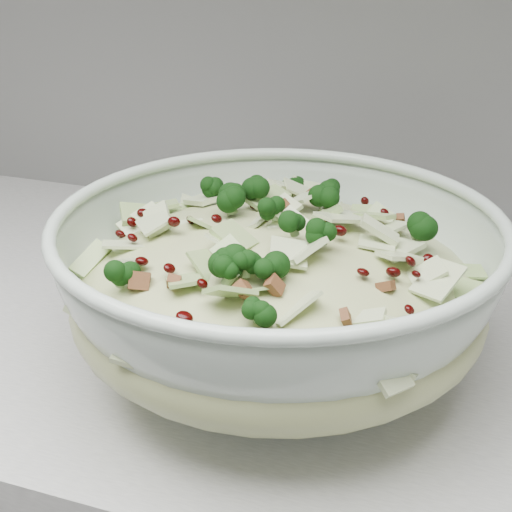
% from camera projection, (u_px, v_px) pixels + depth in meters
% --- Properties ---
extents(mixing_bowl, '(0.38, 0.38, 0.15)m').
position_uv_depth(mixing_bowl, '(277.00, 292.00, 0.61)').
color(mixing_bowl, silver).
rests_on(mixing_bowl, counter).
extents(salad, '(0.45, 0.45, 0.15)m').
position_uv_depth(salad, '(278.00, 267.00, 0.60)').
color(salad, beige).
rests_on(salad, mixing_bowl).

